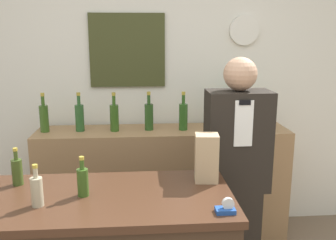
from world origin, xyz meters
name	(u,v)px	position (x,y,z in m)	size (l,w,h in m)	color
back_wall	(149,78)	(0.00, 2.00, 1.35)	(5.20, 0.09, 2.70)	silver
back_shelf	(163,184)	(0.10, 1.73, 0.48)	(2.06, 0.43, 0.96)	#9E754C
shopkeeper	(236,180)	(0.53, 1.02, 0.79)	(0.40, 0.25, 1.59)	black
potted_plant	(242,105)	(0.76, 1.76, 1.15)	(0.25, 0.25, 0.33)	#9E998E
paper_bag	(206,158)	(0.27, 0.69, 1.06)	(0.14, 0.13, 0.27)	tan
tape_dispenser	(226,208)	(0.30, 0.31, 0.95)	(0.09, 0.06, 0.07)	#1E4799
counter_bottle_1	(17,171)	(-0.76, 0.72, 1.00)	(0.06, 0.06, 0.21)	#374B1D
counter_bottle_2	(37,191)	(-0.58, 0.44, 1.00)	(0.06, 0.06, 0.21)	tan
counter_bottle_3	(83,181)	(-0.38, 0.54, 1.00)	(0.06, 0.06, 0.21)	#32511B
shelf_bottle_0	(44,117)	(-0.85, 1.73, 1.08)	(0.07, 0.07, 0.32)	#35571E
shelf_bottle_1	(80,117)	(-0.57, 1.73, 1.08)	(0.07, 0.07, 0.32)	#2A5727
shelf_bottle_2	(114,117)	(-0.29, 1.71, 1.08)	(0.07, 0.07, 0.32)	#31571C
shelf_bottle_3	(149,116)	(-0.02, 1.73, 1.08)	(0.07, 0.07, 0.32)	#274A1D
shelf_bottle_4	(183,116)	(0.26, 1.71, 1.08)	(0.07, 0.07, 0.32)	#2A551D
shelf_bottle_5	(216,114)	(0.54, 1.73, 1.08)	(0.07, 0.07, 0.32)	#2C4B1D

